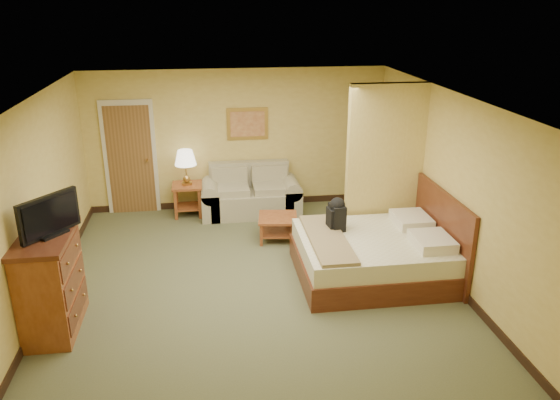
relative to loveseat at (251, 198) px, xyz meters
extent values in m
plane|color=#565A3A|center=(-0.20, -2.58, -0.30)|extent=(6.00, 6.00, 0.00)
plane|color=white|center=(-0.20, -2.58, 2.30)|extent=(6.00, 6.00, 0.00)
cube|color=#D4B85A|center=(-0.20, 0.42, 1.00)|extent=(5.50, 0.02, 2.60)
cube|color=#D4B85A|center=(-2.95, -2.58, 1.00)|extent=(0.02, 6.00, 2.60)
cube|color=#D4B85A|center=(2.55, -2.58, 1.00)|extent=(0.02, 6.00, 2.60)
cube|color=#D4B85A|center=(1.95, -1.65, 1.00)|extent=(1.20, 0.15, 2.60)
cube|color=beige|center=(-2.15, 0.39, 0.75)|extent=(0.94, 0.06, 2.10)
cube|color=brown|center=(-2.15, 0.38, 0.70)|extent=(0.80, 0.04, 2.00)
cylinder|color=#B08541|center=(-1.85, 0.32, 0.70)|extent=(0.04, 0.12, 0.04)
cube|color=black|center=(-0.20, 0.41, -0.24)|extent=(5.50, 0.02, 0.12)
cube|color=tan|center=(0.00, -0.05, -0.07)|extent=(1.49, 0.80, 0.45)
cube|color=tan|center=(0.00, 0.30, 0.38)|extent=(1.49, 0.19, 0.47)
cube|color=tan|center=(-0.74, -0.05, -0.05)|extent=(0.32, 0.80, 0.50)
cube|color=tan|center=(0.74, -0.05, -0.05)|extent=(0.32, 0.80, 0.50)
cube|color=brown|center=(-1.15, 0.07, 0.27)|extent=(0.53, 0.53, 0.04)
cube|color=brown|center=(-1.15, 0.07, -0.14)|extent=(0.45, 0.45, 0.03)
cube|color=brown|center=(-1.36, -0.14, -0.02)|extent=(0.05, 0.05, 0.55)
cube|color=brown|center=(-0.94, -0.14, -0.02)|extent=(0.05, 0.05, 0.55)
cube|color=brown|center=(-1.36, 0.29, -0.02)|extent=(0.05, 0.05, 0.55)
cube|color=brown|center=(-0.94, 0.29, -0.02)|extent=(0.05, 0.05, 0.55)
cylinder|color=#B08541|center=(-1.15, 0.07, 0.31)|extent=(0.19, 0.19, 0.04)
cylinder|color=#B08541|center=(-1.15, 0.07, 0.56)|extent=(0.03, 0.03, 0.32)
cone|color=white|center=(-1.15, 0.07, 0.80)|extent=(0.39, 0.39, 0.27)
cube|color=brown|center=(0.34, -1.24, 0.09)|extent=(0.70, 0.70, 0.04)
cube|color=brown|center=(0.34, -1.24, -0.16)|extent=(0.60, 0.60, 0.03)
cube|color=brown|center=(0.07, -1.51, -0.11)|extent=(0.04, 0.04, 0.38)
cube|color=brown|center=(0.60, -0.97, -0.11)|extent=(0.04, 0.04, 0.38)
cube|color=#B78E3F|center=(0.00, 0.40, 1.30)|extent=(0.76, 0.03, 0.59)
cube|color=#AC5C34|center=(0.00, 0.38, 1.30)|extent=(0.63, 0.02, 0.46)
cube|color=brown|center=(-2.67, -3.43, 0.29)|extent=(0.54, 1.07, 1.17)
cube|color=#4D2012|center=(-2.67, -3.43, 0.90)|extent=(0.60, 1.15, 0.06)
cube|color=black|center=(-2.57, -3.43, 0.95)|extent=(0.36, 0.39, 0.03)
cube|color=black|center=(-2.57, -3.43, 1.18)|extent=(0.53, 0.65, 0.47)
cube|color=#4D2012|center=(1.55, -2.68, -0.13)|extent=(2.22, 1.77, 0.33)
cube|color=#EEEBC3|center=(1.55, -2.68, 0.17)|extent=(2.15, 1.71, 0.27)
cube|color=#4D2012|center=(2.51, -2.68, 0.31)|extent=(0.06, 1.88, 1.22)
cube|color=white|center=(2.20, -3.06, 0.37)|extent=(0.50, 0.61, 0.16)
cube|color=white|center=(2.20, -2.29, 0.37)|extent=(0.50, 0.61, 0.16)
cube|color=olive|center=(0.83, -2.68, 0.32)|extent=(0.50, 1.66, 0.06)
cube|color=black|center=(1.06, -2.31, 0.49)|extent=(0.22, 0.30, 0.38)
sphere|color=black|center=(1.06, -2.31, 0.68)|extent=(0.23, 0.23, 0.23)
camera|label=1|loc=(-0.79, -9.45, 3.48)|focal=35.00mm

